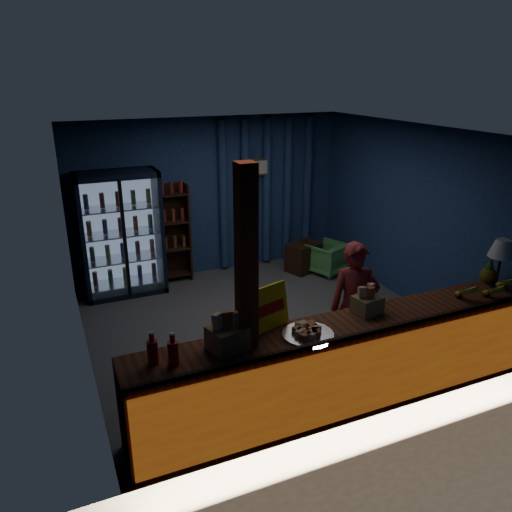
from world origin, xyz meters
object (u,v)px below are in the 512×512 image
Objects in this scene: shopkeeper at (354,307)px; table_lamp at (502,250)px; green_chair at (327,258)px; pastry_tray at (308,333)px.

shopkeeper is 2.67× the size of table_lamp.
pastry_tray is (-2.21, -3.27, 0.71)m from green_chair.
table_lamp is at bearing 2.89° from pastry_tray.
green_chair is 3.35m from table_lamp.
shopkeeper reaches higher than pastry_tray.
shopkeeper is at bearing 42.57° from green_chair.
pastry_tray is at bearing -123.90° from shopkeeper.
table_lamp is (0.30, -3.14, 1.13)m from green_chair.
shopkeeper is at bearing 161.47° from table_lamp.
table_lamp is at bearing 3.59° from shopkeeper.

